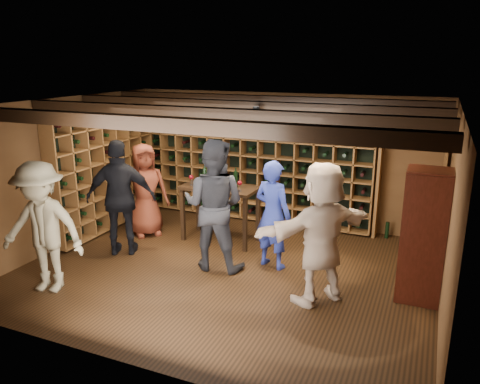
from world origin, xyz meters
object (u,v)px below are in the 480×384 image
at_px(tasting_table, 220,193).
at_px(guest_khaki, 42,228).
at_px(guest_woman_black, 121,198).
at_px(man_grey_suit, 214,205).
at_px(display_cabinet, 423,239).
at_px(man_blue_shirt, 273,215).
at_px(guest_red_floral, 145,190).
at_px(guest_beige, 321,233).

bearing_deg(tasting_table, guest_khaki, -116.39).
bearing_deg(guest_woman_black, man_grey_suit, 159.54).
bearing_deg(display_cabinet, man_blue_shirt, 174.59).
distance_m(display_cabinet, man_grey_suit, 2.95).
relative_size(guest_woman_black, tasting_table, 1.42).
height_order(guest_red_floral, guest_woman_black, guest_woman_black).
height_order(man_blue_shirt, tasting_table, man_blue_shirt).
bearing_deg(man_grey_suit, tasting_table, -74.64).
bearing_deg(guest_beige, display_cabinet, 154.74).
relative_size(man_blue_shirt, guest_beige, 0.89).
bearing_deg(guest_khaki, tasting_table, 49.28).
xyz_separation_m(display_cabinet, guest_red_floral, (-4.69, 0.61, -0.02)).
xyz_separation_m(man_grey_suit, guest_woman_black, (-1.61, -0.11, -0.05)).
height_order(man_blue_shirt, guest_woman_black, guest_woman_black).
height_order(guest_red_floral, guest_khaki, guest_khaki).
height_order(guest_khaki, guest_beige, guest_beige).
distance_m(man_blue_shirt, guest_khaki, 3.26).
distance_m(man_blue_shirt, tasting_table, 1.37).
xyz_separation_m(display_cabinet, tasting_table, (-3.33, 0.86, 0.01)).
distance_m(display_cabinet, guest_khaki, 5.05).
xyz_separation_m(guest_khaki, guest_beige, (3.54, 1.17, 0.03)).
height_order(man_blue_shirt, guest_red_floral, guest_red_floral).
relative_size(man_blue_shirt, tasting_table, 1.26).
distance_m(man_blue_shirt, guest_beige, 1.20).
relative_size(guest_red_floral, guest_woman_black, 0.89).
bearing_deg(guest_woman_black, man_blue_shirt, 166.79).
bearing_deg(display_cabinet, guest_woman_black, -176.51).
bearing_deg(guest_woman_black, tasting_table, -161.26).
height_order(display_cabinet, guest_khaki, guest_khaki).
xyz_separation_m(guest_red_floral, guest_khaki, (-0.06, -2.35, 0.07)).
bearing_deg(tasting_table, man_grey_suit, -67.08).
bearing_deg(tasting_table, guest_beige, -31.78).
xyz_separation_m(guest_woman_black, tasting_table, (1.22, 1.14, -0.09)).
bearing_deg(display_cabinet, man_grey_suit, -176.77).
relative_size(guest_khaki, guest_beige, 0.97).
distance_m(display_cabinet, guest_woman_black, 4.55).
bearing_deg(display_cabinet, guest_red_floral, 172.62).
bearing_deg(man_blue_shirt, guest_beige, 155.74).
distance_m(guest_khaki, guest_beige, 3.73).
bearing_deg(guest_red_floral, display_cabinet, -56.61).
xyz_separation_m(man_grey_suit, tasting_table, (-0.39, 1.03, -0.14)).
height_order(man_blue_shirt, guest_khaki, guest_khaki).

